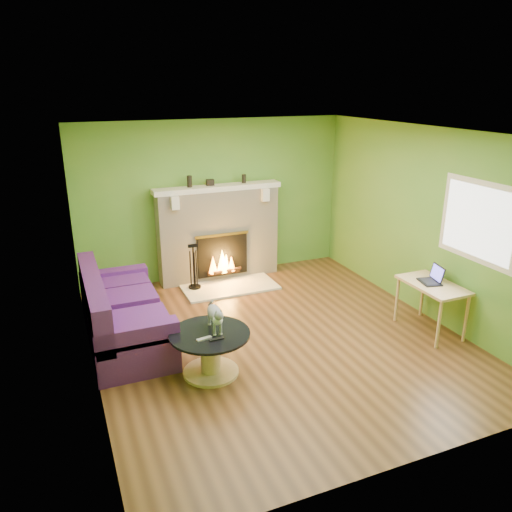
{
  "coord_description": "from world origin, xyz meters",
  "views": [
    {
      "loc": [
        -2.46,
        -5.23,
        3.13
      ],
      "look_at": [
        -0.12,
        0.4,
        1.01
      ],
      "focal_mm": 35.0,
      "sensor_mm": 36.0,
      "label": 1
    }
  ],
  "objects_px": {
    "desk": "(432,290)",
    "cat": "(215,316)",
    "sofa": "(120,315)",
    "coffee_table": "(210,350)"
  },
  "relations": [
    {
      "from": "desk",
      "to": "cat",
      "type": "bearing_deg",
      "value": 176.65
    },
    {
      "from": "sofa",
      "to": "desk",
      "type": "xyz_separation_m",
      "value": [
        3.81,
        -1.29,
        0.24
      ]
    },
    {
      "from": "desk",
      "to": "coffee_table",
      "type": "bearing_deg",
      "value": 177.7
    },
    {
      "from": "sofa",
      "to": "cat",
      "type": "distance_m",
      "value": 1.47
    },
    {
      "from": "sofa",
      "to": "coffee_table",
      "type": "height_order",
      "value": "sofa"
    },
    {
      "from": "cat",
      "to": "sofa",
      "type": "bearing_deg",
      "value": 134.18
    },
    {
      "from": "coffee_table",
      "to": "sofa",
      "type": "bearing_deg",
      "value": 125.0
    },
    {
      "from": "desk",
      "to": "cat",
      "type": "distance_m",
      "value": 2.92
    },
    {
      "from": "coffee_table",
      "to": "desk",
      "type": "xyz_separation_m",
      "value": [
        2.99,
        -0.12,
        0.3
      ]
    },
    {
      "from": "coffee_table",
      "to": "cat",
      "type": "bearing_deg",
      "value": 32.01
    }
  ]
}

